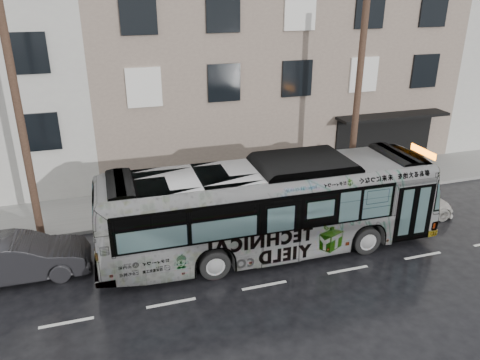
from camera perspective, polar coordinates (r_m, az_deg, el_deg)
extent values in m
plane|color=black|center=(18.36, 0.26, -8.45)|extent=(120.00, 120.00, 0.00)
cube|color=gray|center=(22.52, -3.53, -2.16)|extent=(90.00, 3.60, 0.15)
cube|color=gray|center=(29.66, 2.09, 14.80)|extent=(20.00, 12.00, 11.00)
cylinder|color=#4D3326|center=(22.04, 14.08, 9.25)|extent=(0.30, 0.30, 9.00)
cylinder|color=#4D3326|center=(19.11, -25.08, 5.83)|extent=(0.30, 0.30, 9.00)
cylinder|color=slate|center=(23.55, 15.63, 1.50)|extent=(0.06, 0.06, 2.40)
imported|color=#B2B2B2|center=(17.58, 3.71, -3.31)|extent=(13.00, 3.25, 3.61)
imported|color=beige|center=(21.72, 19.86, -3.00)|extent=(4.09, 1.68, 1.19)
imported|color=black|center=(18.06, -25.34, -8.60)|extent=(4.72, 1.73, 1.55)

